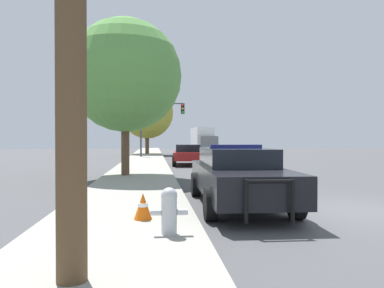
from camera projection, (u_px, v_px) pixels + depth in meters
ground_plane at (345, 210)px, 8.76m from camera, size 110.00×110.00×0.00m
sidewalk_left at (124, 212)px, 8.23m from camera, size 3.00×110.00×0.13m
police_car at (237, 175)px, 9.39m from camera, size 2.13×5.48×1.53m
fire_hydrant at (169, 209)px, 6.07m from camera, size 0.61×0.27×0.76m
traffic_light at (159, 117)px, 32.43m from camera, size 3.85×0.35×4.78m
car_background_midblock at (188, 154)px, 23.93m from camera, size 2.15×4.64×1.31m
box_truck at (203, 139)px, 52.18m from camera, size 2.95×7.85×3.24m
tree_sidewalk_far at (147, 113)px, 38.68m from camera, size 5.41×5.41×6.97m
tree_sidewalk_near at (125, 76)px, 15.88m from camera, size 4.81×4.81×6.64m
traffic_cone at (143, 206)px, 7.19m from camera, size 0.35×0.35×0.51m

